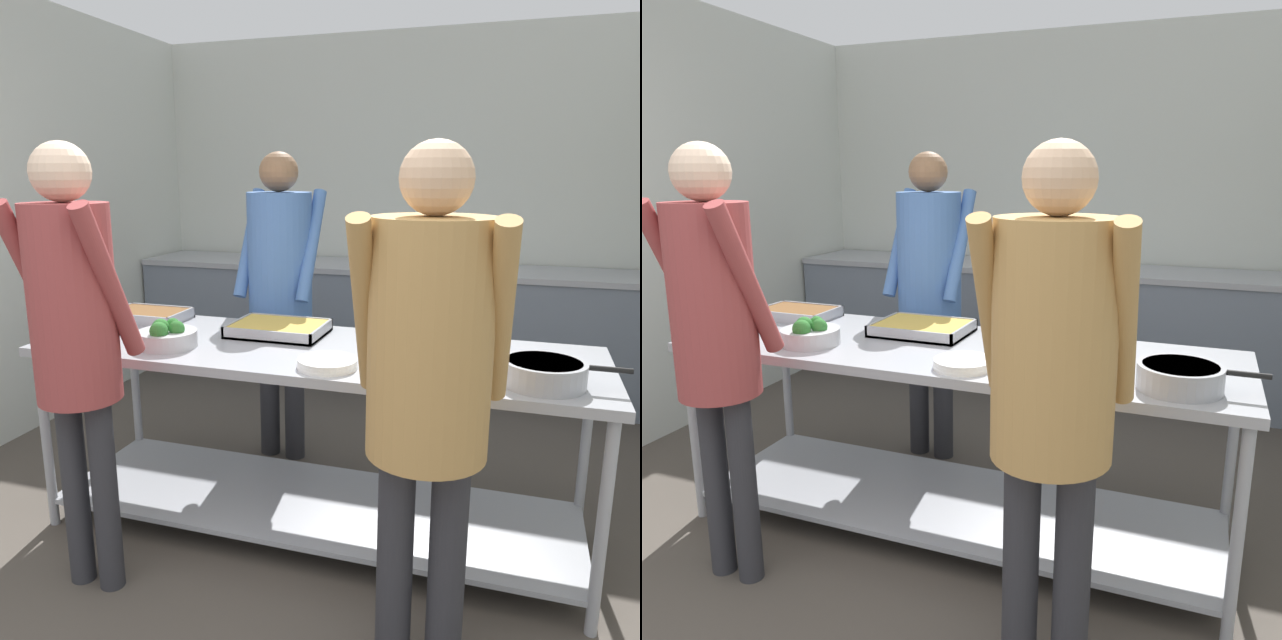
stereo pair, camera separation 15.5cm
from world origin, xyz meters
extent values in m
cube|color=silver|center=(0.00, 3.90, 1.32)|extent=(4.02, 0.06, 2.65)
cube|color=silver|center=(-1.98, 1.95, 1.32)|extent=(0.06, 4.02, 2.65)
cube|color=slate|center=(0.00, 3.53, 0.44)|extent=(3.86, 0.62, 0.89)
cube|color=#9EA0A8|center=(0.00, 3.53, 0.91)|extent=(3.86, 0.65, 0.04)
cube|color=black|center=(0.62, 3.53, 0.92)|extent=(0.51, 0.43, 0.02)
cube|color=#9EA0A8|center=(0.13, 1.40, 0.85)|extent=(2.43, 0.80, 0.04)
cube|color=#9EA0A8|center=(0.13, 1.40, 0.12)|extent=(2.35, 0.72, 0.02)
cylinder|color=#9EA0A8|center=(-1.04, 1.06, 0.41)|extent=(0.04, 0.04, 0.83)
cylinder|color=#9EA0A8|center=(1.29, 1.06, 0.41)|extent=(0.04, 0.04, 0.83)
cylinder|color=#9EA0A8|center=(-1.04, 1.75, 0.41)|extent=(0.04, 0.04, 0.83)
cylinder|color=#9EA0A8|center=(1.29, 1.75, 0.41)|extent=(0.04, 0.04, 0.83)
cube|color=#9EA0A8|center=(-0.84, 1.63, 0.88)|extent=(0.38, 0.27, 0.01)
cube|color=brown|center=(-0.84, 1.63, 0.90)|extent=(0.36, 0.24, 0.04)
cube|color=#9EA0A8|center=(-0.84, 1.50, 0.90)|extent=(0.38, 0.01, 0.05)
cube|color=#9EA0A8|center=(-0.84, 1.75, 0.90)|extent=(0.38, 0.01, 0.05)
cube|color=#9EA0A8|center=(-1.02, 1.63, 0.90)|extent=(0.01, 0.27, 0.05)
cube|color=#9EA0A8|center=(-0.65, 1.63, 0.90)|extent=(0.01, 0.27, 0.05)
cylinder|color=#B2B2B7|center=(-0.48, 1.22, 0.91)|extent=(0.26, 0.26, 0.07)
sphere|color=#2D702D|center=(-0.43, 1.22, 0.96)|extent=(0.07, 0.07, 0.07)
sphere|color=#2D702D|center=(-0.48, 1.27, 0.96)|extent=(0.06, 0.06, 0.06)
sphere|color=#2D702D|center=(-0.51, 1.21, 0.96)|extent=(0.08, 0.08, 0.08)
sphere|color=#2D702D|center=(-0.48, 1.15, 0.96)|extent=(0.08, 0.08, 0.08)
cube|color=#9EA0A8|center=(-0.10, 1.57, 0.88)|extent=(0.43, 0.33, 0.01)
cube|color=gold|center=(-0.10, 1.57, 0.90)|extent=(0.41, 0.30, 0.04)
cube|color=#9EA0A8|center=(-0.10, 1.41, 0.90)|extent=(0.43, 0.01, 0.05)
cube|color=#9EA0A8|center=(-0.10, 1.73, 0.90)|extent=(0.43, 0.01, 0.05)
cube|color=#9EA0A8|center=(-0.31, 1.57, 0.90)|extent=(0.01, 0.33, 0.05)
cube|color=#9EA0A8|center=(0.11, 1.57, 0.90)|extent=(0.01, 0.33, 0.05)
cylinder|color=white|center=(0.27, 1.15, 0.88)|extent=(0.24, 0.24, 0.01)
cylinder|color=white|center=(0.27, 1.15, 0.89)|extent=(0.24, 0.24, 0.01)
cylinder|color=white|center=(0.27, 1.15, 0.90)|extent=(0.23, 0.23, 0.01)
cube|color=#9EA0A8|center=(0.62, 1.48, 0.88)|extent=(0.39, 0.33, 0.01)
cube|color=#9E6B33|center=(0.62, 1.48, 0.90)|extent=(0.36, 0.30, 0.04)
cube|color=#9EA0A8|center=(0.62, 1.33, 0.90)|extent=(0.39, 0.01, 0.05)
cube|color=#9EA0A8|center=(0.62, 1.64, 0.90)|extent=(0.39, 0.01, 0.05)
cube|color=#9EA0A8|center=(0.43, 1.48, 0.90)|extent=(0.01, 0.33, 0.05)
cube|color=#9EA0A8|center=(0.81, 1.48, 0.90)|extent=(0.01, 0.33, 0.05)
cylinder|color=#9EA0A8|center=(1.07, 1.19, 0.91)|extent=(0.30, 0.30, 0.09)
cylinder|color=brown|center=(1.07, 1.19, 0.95)|extent=(0.26, 0.26, 0.01)
cylinder|color=black|center=(1.28, 1.19, 0.95)|extent=(0.14, 0.02, 0.02)
cylinder|color=#2D2D33|center=(0.64, 0.70, 0.39)|extent=(0.12, 0.12, 0.78)
cylinder|color=#2D2D33|center=(0.81, 0.71, 0.39)|extent=(0.12, 0.12, 0.78)
cylinder|color=tan|center=(0.53, 0.70, 1.22)|extent=(0.09, 0.32, 0.58)
cylinder|color=tan|center=(0.92, 0.72, 1.22)|extent=(0.09, 0.32, 0.58)
cylinder|color=tan|center=(0.72, 0.71, 1.13)|extent=(0.37, 0.37, 0.72)
sphere|color=tan|center=(0.72, 0.71, 1.60)|extent=(0.21, 0.21, 0.21)
cylinder|color=#2D2D33|center=(-0.64, 0.76, 0.39)|extent=(0.10, 0.10, 0.78)
cylinder|color=#2D2D33|center=(-0.50, 0.76, 0.39)|extent=(0.10, 0.10, 0.78)
cylinder|color=#993D3D|center=(-0.74, 0.76, 1.23)|extent=(0.07, 0.32, 0.59)
cylinder|color=#993D3D|center=(-0.41, 0.76, 1.23)|extent=(0.07, 0.32, 0.59)
cylinder|color=#993D3D|center=(-0.57, 0.76, 1.15)|extent=(0.31, 0.31, 0.72)
sphere|color=beige|center=(-0.57, 0.76, 1.61)|extent=(0.21, 0.21, 0.21)
cylinder|color=#2D2D33|center=(-0.21, 2.08, 0.39)|extent=(0.11, 0.11, 0.78)
cylinder|color=#2D2D33|center=(-0.37, 2.09, 0.39)|extent=(0.11, 0.11, 0.78)
cylinder|color=#4770B2|center=(-0.11, 2.07, 1.23)|extent=(0.09, 0.33, 0.59)
cylinder|color=#4770B2|center=(-0.48, 2.09, 1.23)|extent=(0.09, 0.33, 0.59)
cylinder|color=#4770B2|center=(-0.29, 2.08, 1.15)|extent=(0.35, 0.35, 0.72)
sphere|color=#8C6647|center=(-0.29, 2.08, 1.61)|extent=(0.21, 0.21, 0.21)
cylinder|color=silver|center=(-0.88, 3.57, 1.02)|extent=(0.07, 0.07, 0.19)
cone|color=silver|center=(-0.88, 3.57, 1.15)|extent=(0.07, 0.07, 0.07)
cylinder|color=black|center=(-0.88, 3.57, 1.20)|extent=(0.03, 0.03, 0.02)
camera|label=1|loc=(0.96, -1.06, 1.61)|focal=35.00mm
camera|label=2|loc=(1.11, -1.01, 1.61)|focal=35.00mm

